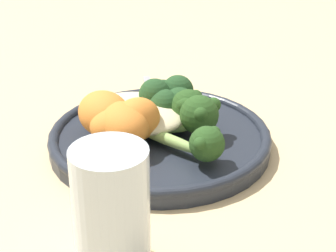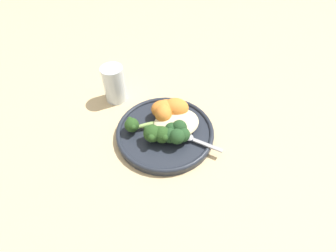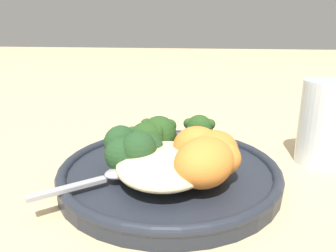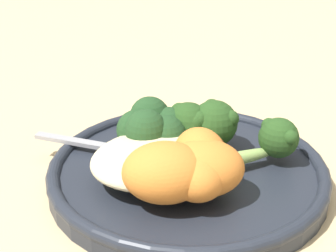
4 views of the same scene
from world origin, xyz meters
name	(u,v)px [view 4 (image 4 of 4)]	position (x,y,z in m)	size (l,w,h in m)	color
ground_plane	(169,178)	(0.00, 0.00, 0.00)	(4.00, 4.00, 0.00)	#D6B784
plate	(188,173)	(0.01, -0.02, 0.01)	(0.25, 0.25, 0.02)	#232833
quinoa_mound	(157,158)	(-0.02, -0.02, 0.03)	(0.12, 0.10, 0.03)	beige
broccoli_stalk_0	(266,143)	(0.07, -0.05, 0.04)	(0.12, 0.04, 0.04)	#8EB25B
broccoli_stalk_1	(210,127)	(0.04, 0.00, 0.04)	(0.09, 0.07, 0.04)	#8EB25B
broccoli_stalk_2	(188,132)	(0.02, 0.00, 0.04)	(0.08, 0.10, 0.04)	#8EB25B
broccoli_stalk_3	(154,137)	(-0.01, 0.01, 0.04)	(0.04, 0.09, 0.03)	#8EB25B
sweet_potato_chunk_0	(203,168)	(-0.01, -0.06, 0.04)	(0.07, 0.05, 0.04)	orange
sweet_potato_chunk_1	(197,172)	(-0.01, -0.06, 0.04)	(0.06, 0.05, 0.04)	orange
sweet_potato_chunk_2	(165,172)	(-0.04, -0.06, 0.05)	(0.07, 0.05, 0.05)	orange
sweet_potato_chunk_3	(205,155)	(0.00, -0.05, 0.05)	(0.05, 0.04, 0.05)	orange
kale_tuft	(153,128)	(0.00, 0.02, 0.04)	(0.06, 0.07, 0.04)	#234723
spoon	(110,146)	(-0.04, 0.04, 0.03)	(0.08, 0.09, 0.01)	#A3A3A8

